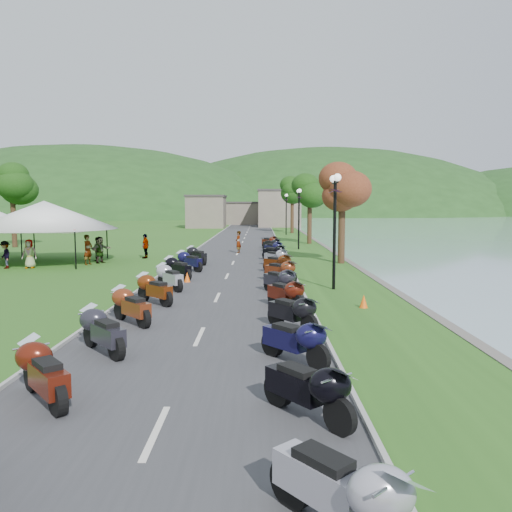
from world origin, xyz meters
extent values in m
cube|color=#3D3D40|center=(0.00, 40.00, 0.01)|extent=(7.00, 120.00, 0.02)
cube|color=#766A5C|center=(-2.00, 85.00, 2.50)|extent=(18.00, 16.00, 5.00)
imported|color=slate|center=(-9.05, 27.11, 0.00)|extent=(0.71, 0.82, 1.90)
imported|color=slate|center=(-9.16, 29.23, 0.00)|extent=(0.87, 0.67, 1.59)
imported|color=slate|center=(-13.26, 25.17, 0.00)|extent=(1.05, 1.08, 1.65)
camera|label=1|loc=(1.71, -3.88, 3.76)|focal=35.00mm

